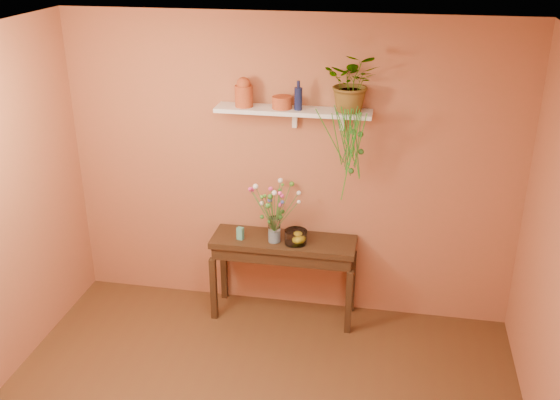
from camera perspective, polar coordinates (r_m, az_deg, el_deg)
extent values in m
plane|color=silver|center=(3.35, -5.01, 12.47)|extent=(4.00, 4.00, 0.00)
cube|color=#A15E3B|center=(5.61, 0.85, 2.74)|extent=(4.00, 0.04, 2.70)
cube|color=#392412|center=(5.65, 0.33, -3.77)|extent=(1.28, 0.41, 0.05)
cube|color=#392412|center=(5.69, 0.33, -4.51)|extent=(1.23, 0.38, 0.11)
cube|color=#392412|center=(5.85, -5.96, -7.89)|extent=(0.05, 0.05, 0.61)
cube|color=#392412|center=(5.66, 6.17, -9.08)|extent=(0.05, 0.05, 0.61)
cube|color=#392412|center=(6.14, -5.03, -6.20)|extent=(0.05, 0.05, 0.61)
cube|color=#392412|center=(5.96, 6.47, -7.26)|extent=(0.05, 0.05, 0.61)
cube|color=white|center=(5.30, 1.18, 7.98)|extent=(1.30, 0.24, 0.04)
cube|color=white|center=(5.42, 1.34, 7.30)|extent=(0.04, 0.05, 0.15)
cube|color=white|center=(5.37, 5.59, 7.05)|extent=(0.04, 0.05, 0.15)
cylinder|color=#B53B22|center=(5.35, -3.25, 9.26)|extent=(0.17, 0.17, 0.18)
sphere|color=#B53B22|center=(5.32, -3.28, 10.30)|extent=(0.12, 0.12, 0.12)
cylinder|color=#B53B22|center=(5.30, 0.19, 8.73)|extent=(0.18, 0.18, 0.10)
cylinder|color=#11183D|center=(5.24, 1.65, 9.04)|extent=(0.08, 0.08, 0.19)
cylinder|color=#11183D|center=(5.21, 1.66, 10.32)|extent=(0.03, 0.03, 0.06)
imported|color=#2D6623|center=(5.20, 6.53, 10.43)|extent=(0.44, 0.39, 0.48)
cylinder|color=#2D6623|center=(5.11, 7.00, 5.22)|extent=(0.05, 0.24, 0.54)
cylinder|color=#268E20|center=(5.10, 6.70, 5.68)|extent=(0.04, 0.25, 0.46)
cylinder|color=#268E20|center=(5.18, 6.17, 5.10)|extent=(0.04, 0.15, 0.60)
cylinder|color=#2D6623|center=(5.15, 6.86, 5.05)|extent=(0.08, 0.10, 0.59)
cylinder|color=#268E20|center=(5.12, 5.91, 5.63)|extent=(0.14, 0.25, 0.48)
cylinder|color=#268E20|center=(5.19, 6.28, 3.88)|extent=(0.13, 0.11, 0.82)
cylinder|color=#2D6623|center=(5.12, 6.36, 5.07)|extent=(0.10, 0.32, 0.58)
cylinder|color=#268E20|center=(5.11, 7.17, 5.26)|extent=(0.10, 0.27, 0.53)
cylinder|color=#268E20|center=(5.15, 4.52, 5.68)|extent=(0.23, 0.21, 0.51)
cylinder|color=#2D6623|center=(5.21, 6.27, 5.81)|extent=(0.12, 0.05, 0.50)
cylinder|color=#268E20|center=(5.18, 5.43, 6.61)|extent=(0.11, 0.04, 0.35)
cylinder|color=#268E20|center=(5.15, 6.62, 4.91)|extent=(0.12, 0.12, 0.62)
cylinder|color=#2D6623|center=(5.19, 5.65, 5.18)|extent=(0.15, 0.08, 0.60)
cylinder|color=#268E20|center=(5.09, 5.10, 5.37)|extent=(0.07, 0.30, 0.52)
cylinder|color=#268E20|center=(5.17, 5.92, 6.19)|extent=(0.09, 0.10, 0.42)
cylinder|color=#2D6623|center=(5.15, 6.09, 5.79)|extent=(0.04, 0.18, 0.48)
cylinder|color=#268E20|center=(5.14, 5.79, 6.50)|extent=(0.02, 0.19, 0.35)
cylinder|color=#268E20|center=(5.10, 6.71, 5.33)|extent=(0.09, 0.21, 0.52)
cylinder|color=#2D6623|center=(5.19, 6.10, 5.51)|extent=(0.05, 0.14, 0.54)
sphere|color=#2D6623|center=(5.19, 6.60, 6.08)|extent=(0.05, 0.05, 0.05)
sphere|color=#2D6623|center=(5.23, 7.26, 4.31)|extent=(0.05, 0.05, 0.05)
sphere|color=#2D6623|center=(5.29, 6.38, 2.60)|extent=(0.05, 0.05, 0.05)
sphere|color=#2D6623|center=(5.13, 7.21, 5.85)|extent=(0.05, 0.05, 0.05)
cylinder|color=white|center=(5.55, -0.51, -2.68)|extent=(0.11, 0.11, 0.23)
cylinder|color=silver|center=(5.58, -0.51, -3.22)|extent=(0.10, 0.10, 0.11)
cylinder|color=#386B28|center=(5.39, -0.79, -1.64)|extent=(0.02, 0.22, 0.33)
sphere|color=#2D6623|center=(5.23, -1.08, -0.52)|extent=(0.05, 0.05, 0.05)
cylinder|color=#386B28|center=(5.42, -0.51, -1.07)|extent=(0.03, 0.12, 0.40)
sphere|color=white|center=(5.28, -0.50, 0.65)|extent=(0.04, 0.04, 0.04)
cylinder|color=#386B28|center=(5.41, -0.27, -1.09)|extent=(0.08, 0.13, 0.41)
sphere|color=#E23A8D|center=(5.26, -0.01, 0.61)|extent=(0.04, 0.04, 0.04)
cylinder|color=#386B28|center=(5.45, -0.16, -1.47)|extent=(0.09, 0.08, 0.31)
sphere|color=#4156B0|center=(5.35, 0.21, -0.19)|extent=(0.03, 0.03, 0.03)
cylinder|color=#386B28|center=(5.42, 0.57, -1.46)|extent=(0.23, 0.11, 0.33)
sphere|color=white|center=(5.29, 1.70, -0.17)|extent=(0.03, 0.03, 0.03)
cylinder|color=#386B28|center=(5.49, -0.24, -1.58)|extent=(0.06, 0.01, 0.25)
sphere|color=#E23A8D|center=(5.44, 0.03, -0.45)|extent=(0.04, 0.04, 0.04)
cylinder|color=#386B28|center=(5.48, -0.17, -1.18)|extent=(0.07, 0.02, 0.33)
sphere|color=#E23A8D|center=(5.42, 0.18, 0.37)|extent=(0.04, 0.04, 0.04)
cylinder|color=#386B28|center=(5.50, 0.59, -1.04)|extent=(0.20, 0.09, 0.34)
sphere|color=white|center=(5.45, 1.70, 0.64)|extent=(0.04, 0.04, 0.04)
cylinder|color=#386B28|center=(5.50, -0.15, -0.67)|extent=(0.06, 0.09, 0.40)
sphere|color=#559D2F|center=(5.46, 0.22, 1.38)|extent=(0.03, 0.03, 0.03)
cylinder|color=#386B28|center=(5.56, 0.27, -0.62)|extent=(0.11, 0.22, 0.36)
sphere|color=#559D2F|center=(5.58, 1.06, 1.45)|extent=(0.05, 0.05, 0.05)
cylinder|color=#386B28|center=(5.55, -0.28, -0.89)|extent=(0.02, 0.16, 0.32)
sphere|color=#2D6623|center=(5.56, -0.04, 0.90)|extent=(0.03, 0.03, 0.03)
cylinder|color=#386B28|center=(5.56, -0.24, -0.47)|extent=(0.02, 0.21, 0.39)
sphere|color=white|center=(5.57, 0.04, 1.75)|extent=(0.05, 0.05, 0.05)
cylinder|color=#386B28|center=(5.58, -0.68, -0.83)|extent=(0.07, 0.21, 0.31)
sphere|color=#E23A8D|center=(5.62, -0.85, 1.01)|extent=(0.04, 0.04, 0.04)
cylinder|color=#386B28|center=(5.56, -0.72, -1.35)|extent=(0.06, 0.12, 0.24)
sphere|color=#4156B0|center=(5.57, -0.93, -0.01)|extent=(0.04, 0.04, 0.04)
cylinder|color=#386B28|center=(5.55, -1.08, -1.49)|extent=(0.13, 0.08, 0.22)
sphere|color=white|center=(5.55, -1.64, -0.29)|extent=(0.04, 0.04, 0.04)
cylinder|color=#386B28|center=(5.54, -1.54, -0.89)|extent=(0.22, 0.09, 0.34)
sphere|color=#E23A8D|center=(5.53, -2.57, 0.92)|extent=(0.05, 0.05, 0.05)
cylinder|color=#386B28|center=(5.52, -1.60, -0.87)|extent=(0.22, 0.04, 0.36)
sphere|color=#E23A8D|center=(5.48, -2.71, 0.98)|extent=(0.03, 0.03, 0.03)
cylinder|color=#386B28|center=(5.47, -1.35, -0.77)|extent=(0.16, 0.03, 0.41)
sphere|color=white|center=(5.39, -2.20, 1.22)|extent=(0.05, 0.05, 0.05)
cylinder|color=#386B28|center=(5.46, -0.93, -1.19)|extent=(0.07, 0.06, 0.34)
sphere|color=#559D2F|center=(5.37, -1.37, 0.36)|extent=(0.03, 0.03, 0.03)
cylinder|color=#386B28|center=(5.42, -1.07, -1.25)|extent=(0.08, 0.16, 0.37)
sphere|color=#559D2F|center=(5.28, -1.65, 0.28)|extent=(0.03, 0.03, 0.03)
cylinder|color=#386B28|center=(5.45, -0.70, -1.23)|extent=(0.03, 0.08, 0.35)
sphere|color=#2D6623|center=(5.35, -0.89, 0.29)|extent=(0.05, 0.05, 0.05)
sphere|color=#2D6623|center=(5.48, 0.03, -1.55)|extent=(0.04, 0.04, 0.04)
sphere|color=#2D6623|center=(5.55, -1.63, -1.52)|extent=(0.04, 0.04, 0.04)
sphere|color=#2D6623|center=(5.59, 0.23, -1.05)|extent=(0.04, 0.04, 0.04)
sphere|color=#2D6623|center=(5.61, 0.00, -1.42)|extent=(0.04, 0.04, 0.04)
sphere|color=#2D6623|center=(5.55, -0.04, -1.19)|extent=(0.04, 0.04, 0.04)
sphere|color=#2D6623|center=(5.50, -0.94, -1.96)|extent=(0.04, 0.04, 0.04)
cylinder|color=white|center=(5.55, 1.42, -3.32)|extent=(0.20, 0.20, 0.12)
cylinder|color=white|center=(5.57, 1.41, -3.81)|extent=(0.19, 0.19, 0.01)
sphere|color=gold|center=(5.56, 1.61, -3.45)|extent=(0.08, 0.08, 0.08)
cube|color=teal|center=(5.63, -3.58, -3.00)|extent=(0.06, 0.05, 0.11)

